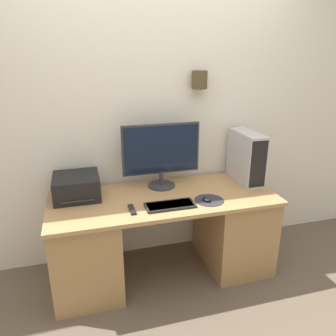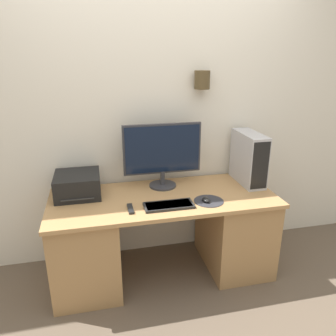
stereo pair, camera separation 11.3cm
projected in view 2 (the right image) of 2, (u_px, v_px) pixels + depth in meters
ground_plane at (174, 301)px, 2.47m from camera, size 12.00×12.00×0.00m
wall_back at (153, 105)px, 2.73m from camera, size 6.40×0.18×2.70m
desk at (164, 234)px, 2.68m from camera, size 1.76×0.72×0.70m
monitor at (162, 152)px, 2.66m from camera, size 0.64×0.23×0.53m
keyboard at (168, 205)px, 2.39m from camera, size 0.36×0.16×0.02m
mousepad at (209, 201)px, 2.48m from camera, size 0.23×0.23×0.00m
mouse at (206, 200)px, 2.46m from camera, size 0.05×0.09×0.03m
computer_tower at (249, 158)px, 2.77m from camera, size 0.16×0.42×0.43m
printer at (78, 185)px, 2.56m from camera, size 0.34×0.36×0.17m
remote_control at (130, 209)px, 2.34m from camera, size 0.04×0.15×0.02m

